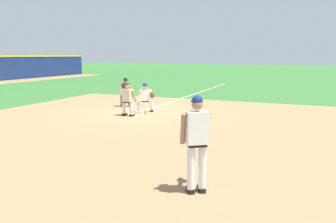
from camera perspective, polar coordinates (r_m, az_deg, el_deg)
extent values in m
plane|color=#336B2D|center=(14.90, -4.82, -0.19)|extent=(160.00, 160.00, 0.00)
cube|color=#9E754C|center=(10.56, -1.95, -4.29)|extent=(18.00, 18.00, 0.01)
cube|color=white|center=(22.27, 4.93, 3.15)|extent=(16.13, 0.10, 0.00)
cube|color=white|center=(14.89, -4.82, -0.01)|extent=(0.38, 0.38, 0.09)
sphere|color=white|center=(11.73, -3.11, -2.71)|extent=(0.07, 0.07, 0.07)
cube|color=black|center=(6.41, 3.87, -13.47)|extent=(0.28, 0.24, 0.09)
cylinder|color=white|center=(6.21, 4.02, -9.75)|extent=(0.15, 0.15, 0.84)
cube|color=black|center=(6.47, 5.80, -13.28)|extent=(0.28, 0.24, 0.09)
cylinder|color=white|center=(6.27, 5.98, -9.59)|extent=(0.15, 0.15, 0.84)
cube|color=black|center=(6.10, 5.07, -5.77)|extent=(0.36, 0.39, 0.06)
cube|color=white|center=(6.03, 5.11, -2.84)|extent=(0.42, 0.47, 0.60)
sphere|color=#9E7051|center=(5.97, 5.12, 1.23)|extent=(0.21, 0.21, 0.21)
sphere|color=navy|center=(5.96, 5.13, 1.90)|extent=(0.20, 0.20, 0.20)
cube|color=navy|center=(6.05, 4.88, 1.78)|extent=(0.19, 0.20, 0.02)
cylinder|color=#9E7051|center=(6.04, 2.63, -3.04)|extent=(0.21, 0.18, 0.59)
cylinder|color=#9E7051|center=(6.36, 6.52, -1.34)|extent=(0.48, 0.37, 0.41)
ellipsoid|color=brown|center=(6.47, 6.27, -2.64)|extent=(0.36, 0.33, 0.34)
cube|color=black|center=(15.06, -2.85, 0.11)|extent=(0.28, 0.23, 0.09)
cylinder|color=white|center=(15.06, -2.88, 1.02)|extent=(0.15, 0.15, 0.40)
cube|color=black|center=(14.99, -5.13, 0.05)|extent=(0.28, 0.23, 0.09)
cylinder|color=white|center=(15.00, -5.15, 0.96)|extent=(0.15, 0.15, 0.40)
cube|color=black|center=(14.99, -4.02, 1.82)|extent=(0.35, 0.39, 0.06)
cube|color=white|center=(14.96, -4.04, 2.88)|extent=(0.42, 0.47, 0.52)
sphere|color=#DBB28E|center=(14.89, -4.05, 4.36)|extent=(0.21, 0.21, 0.21)
sphere|color=navy|center=(14.89, -4.05, 4.63)|extent=(0.20, 0.20, 0.20)
cube|color=navy|center=(14.80, -4.01, 4.50)|extent=(0.19, 0.20, 0.02)
cylinder|color=#DBB28E|center=(14.56, -2.89, 3.28)|extent=(0.54, 0.39, 0.24)
cylinder|color=#DBB28E|center=(14.84, -4.95, 2.58)|extent=(0.25, 0.20, 0.58)
ellipsoid|color=brown|center=(14.35, -2.78, 2.89)|extent=(0.29, 0.29, 0.35)
cube|color=black|center=(14.27, -7.58, -0.50)|extent=(0.27, 0.14, 0.09)
cylinder|color=white|center=(14.19, -7.70, 0.61)|extent=(0.15, 0.15, 0.50)
cube|color=black|center=(14.04, -6.27, -0.64)|extent=(0.27, 0.14, 0.09)
cylinder|color=white|center=(13.96, -6.39, 0.48)|extent=(0.15, 0.15, 0.50)
cube|color=black|center=(14.03, -7.07, 1.63)|extent=(0.24, 0.36, 0.06)
cube|color=beige|center=(13.99, -7.10, 2.81)|extent=(0.28, 0.42, 0.54)
sphere|color=tan|center=(13.97, -7.08, 4.45)|extent=(0.21, 0.21, 0.21)
sphere|color=#194C28|center=(13.96, -7.09, 4.73)|extent=(0.20, 0.20, 0.20)
cube|color=#194C28|center=(14.04, -6.87, 4.66)|extent=(0.13, 0.18, 0.02)
cylinder|color=tan|center=(14.26, -7.55, 2.80)|extent=(0.33, 0.13, 0.56)
cylinder|color=tan|center=(13.97, -5.91, 2.69)|extent=(0.33, 0.13, 0.56)
cube|color=black|center=(16.74, -6.64, 1.04)|extent=(0.27, 0.25, 0.09)
cylinder|color=#515154|center=(16.74, -6.67, 2.03)|extent=(0.15, 0.15, 0.50)
cube|color=black|center=(16.69, -8.00, 0.99)|extent=(0.27, 0.25, 0.09)
cylinder|color=#515154|center=(16.69, -8.04, 1.97)|extent=(0.15, 0.15, 0.50)
cube|color=black|center=(16.68, -7.37, 2.92)|extent=(0.37, 0.39, 0.06)
cube|color=#232326|center=(16.65, -7.40, 3.91)|extent=(0.43, 0.46, 0.54)
sphere|color=#9E7051|center=(16.59, -7.42, 5.28)|extent=(0.21, 0.21, 0.21)
sphere|color=black|center=(16.59, -7.42, 5.52)|extent=(0.20, 0.20, 0.20)
cube|color=black|center=(16.50, -7.38, 5.41)|extent=(0.19, 0.20, 0.02)
cylinder|color=#9E7051|center=(16.54, -6.47, 3.78)|extent=(0.31, 0.27, 0.56)
cylinder|color=#9E7051|center=(16.48, -8.20, 3.72)|extent=(0.31, 0.27, 0.56)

